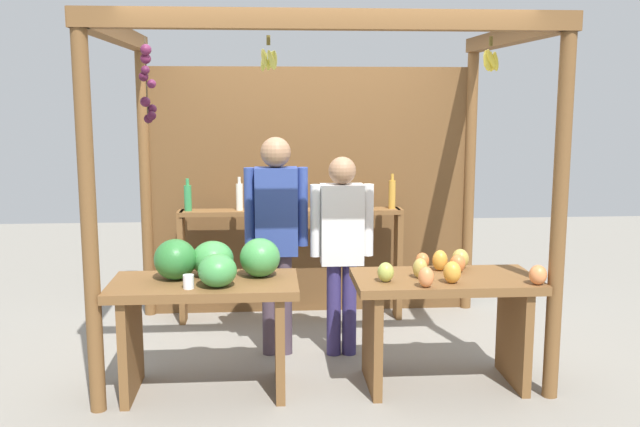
{
  "coord_description": "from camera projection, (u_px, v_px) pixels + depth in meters",
  "views": [
    {
      "loc": [
        -0.38,
        -5.39,
        1.97
      ],
      "look_at": [
        0.0,
        -0.21,
        1.12
      ],
      "focal_mm": 39.94,
      "sensor_mm": 36.0,
      "label": 1
    }
  ],
  "objects": [
    {
      "name": "fruit_counter_right",
      "position": [
        445.0,
        303.0,
        4.86
      ],
      "size": [
        1.24,
        0.65,
        0.91
      ],
      "color": "brown",
      "rests_on": "ground"
    },
    {
      "name": "vendor_man",
      "position": [
        276.0,
        225.0,
        5.38
      ],
      "size": [
        0.48,
        0.23,
        1.68
      ],
      "rotation": [
        0.0,
        0.0,
        -0.11
      ],
      "color": "#473946",
      "rests_on": "ground"
    },
    {
      "name": "fruit_counter_left",
      "position": [
        209.0,
        291.0,
        4.75
      ],
      "size": [
        1.24,
        0.65,
        1.04
      ],
      "color": "brown",
      "rests_on": "ground"
    },
    {
      "name": "market_stall",
      "position": [
        314.0,
        161.0,
        5.89
      ],
      "size": [
        3.07,
        2.16,
        2.49
      ],
      "color": "brown",
      "rests_on": "ground"
    },
    {
      "name": "vendor_woman",
      "position": [
        342.0,
        239.0,
        5.39
      ],
      "size": [
        0.48,
        0.21,
        1.54
      ],
      "rotation": [
        0.0,
        0.0,
        0.16
      ],
      "color": "navy",
      "rests_on": "ground"
    },
    {
      "name": "ground_plane",
      "position": [
        318.0,
        348.0,
        5.65
      ],
      "size": [
        12.0,
        12.0,
        0.0
      ],
      "primitive_type": "plane",
      "color": "gray",
      "rests_on": "ground"
    },
    {
      "name": "bottle_shelf_unit",
      "position": [
        292.0,
        235.0,
        6.27
      ],
      "size": [
        1.97,
        0.22,
        1.32
      ],
      "color": "brown",
      "rests_on": "ground"
    }
  ]
}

